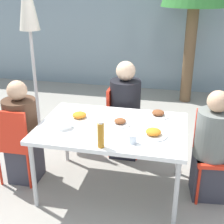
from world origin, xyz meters
TOP-DOWN VIEW (x-y plane):
  - ground_plane at (0.00, 0.00)m, footprint 24.00×24.00m
  - building_facade at (0.00, 3.60)m, footprint 10.00×0.20m
  - dining_table at (0.00, 0.00)m, footprint 1.45×1.00m
  - chair_left at (-1.03, -0.10)m, footprint 0.41×0.41m
  - person_left at (-0.98, -0.02)m, footprint 0.35×0.35m
  - chair_right at (1.02, 0.20)m, footprint 0.44×0.44m
  - person_right at (0.98, 0.11)m, footprint 0.35×0.35m
  - chair_far at (-0.09, 0.80)m, footprint 0.40×0.40m
  - person_far at (-0.01, 0.75)m, footprint 0.37×0.37m
  - closed_umbrella at (-1.30, 1.01)m, footprint 0.36×0.36m
  - plate_0 at (0.42, -0.12)m, footprint 0.26×0.26m
  - plate_1 at (-0.37, 0.10)m, footprint 0.26×0.26m
  - plate_2 at (0.42, 0.35)m, footprint 0.24×0.24m
  - plate_3 at (0.07, 0.06)m, footprint 0.21×0.21m
  - bottle at (0.00, -0.43)m, footprint 0.06×0.06m
  - drinking_cup at (0.25, -0.30)m, footprint 0.07×0.07m
  - salad_bowl at (-0.45, -0.14)m, footprint 0.16×0.16m

SIDE VIEW (x-z plane):
  - ground_plane at x=0.00m, z-range 0.00..0.00m
  - chair_left at x=-1.03m, z-range 0.08..0.97m
  - chair_right at x=1.02m, z-range 0.08..0.97m
  - chair_far at x=-0.09m, z-range 0.08..0.97m
  - person_right at x=0.98m, z-range -0.04..1.11m
  - person_left at x=-0.98m, z-range -0.04..1.11m
  - person_far at x=-0.01m, z-range -0.04..1.18m
  - dining_table at x=0.00m, z-range 0.32..1.06m
  - plate_3 at x=0.07m, z-range 0.73..0.79m
  - plate_2 at x=0.42m, z-range 0.73..0.80m
  - plate_0 at x=0.42m, z-range 0.73..0.80m
  - plate_1 at x=-0.37m, z-range 0.73..0.80m
  - salad_bowl at x=-0.45m, z-range 0.74..0.80m
  - drinking_cup at x=0.25m, z-range 0.74..0.82m
  - bottle at x=0.00m, z-range 0.73..0.97m
  - building_facade at x=0.00m, z-range 0.00..3.00m
  - closed_umbrella at x=-1.30m, z-range 0.51..2.78m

